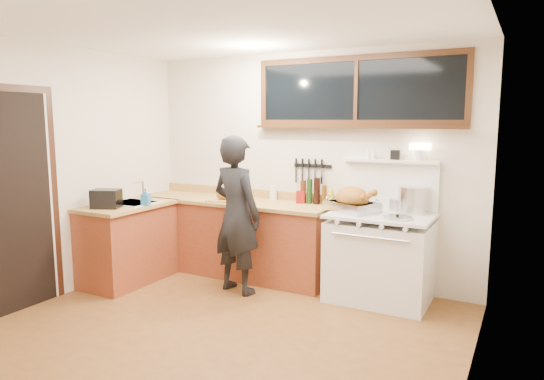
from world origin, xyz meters
The scene contains 20 objects.
ground_plane centered at (0.00, 0.00, -0.01)m, with size 4.00×3.50×0.02m, color brown.
room_shell centered at (0.00, 0.00, 1.65)m, with size 4.10×3.60×2.65m.
counter_back centered at (-0.80, 1.45, 0.45)m, with size 2.44×0.64×1.00m.
counter_left centered at (-1.70, 0.62, 0.45)m, with size 0.64×1.09×0.90m.
sink_unit centered at (-1.68, 0.70, 0.85)m, with size 0.50×0.45×0.37m.
vintage_stove centered at (1.00, 1.41, 0.47)m, with size 1.02×0.74×1.61m.
back_window centered at (0.60, 1.72, 2.06)m, with size 2.32×0.13×0.77m.
left_doorway centered at (-1.99, -0.55, 1.09)m, with size 0.02×1.04×2.17m.
knife_strip centered at (0.08, 1.73, 1.31)m, with size 0.46×0.03×0.28m.
man centered at (-0.42, 0.93, 0.84)m, with size 0.68×0.52×1.68m.
soap_bottle centered at (-1.43, 0.65, 0.99)m, with size 0.11×0.11×0.19m.
toaster centered at (-1.70, 0.34, 1.00)m, with size 0.35×0.30×0.20m.
cutting_board centered at (-0.83, 1.31, 0.95)m, with size 0.41×0.33×0.13m.
roast_turkey centered at (0.70, 1.41, 1.00)m, with size 0.60×0.54×0.26m.
stockpot centered at (1.27, 1.61, 1.04)m, with size 0.35×0.35×0.27m.
saucepan centered at (1.09, 1.68, 0.96)m, with size 0.17×0.29×0.12m.
pot_lid centered at (1.20, 1.25, 0.91)m, with size 0.36×0.36×0.04m.
coffee_tin centered at (0.02, 1.60, 0.97)m, with size 0.11×0.10×0.14m.
pitcher centered at (-0.37, 1.66, 0.98)m, with size 0.10×0.10×0.17m.
bottle_cluster centered at (0.18, 1.63, 1.03)m, with size 0.40×0.07×0.30m.
Camera 1 is at (2.30, -3.34, 1.84)m, focal length 32.00 mm.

